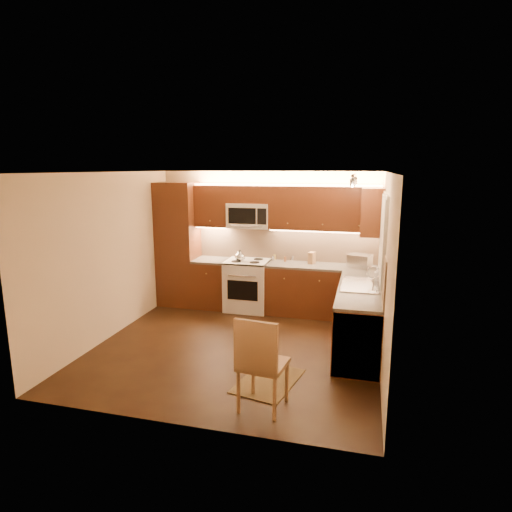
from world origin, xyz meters
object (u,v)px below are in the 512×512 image
(kettle, at_px, (240,255))
(sink, at_px, (360,280))
(microwave, at_px, (249,215))
(stove, at_px, (247,285))
(toaster_oven, at_px, (360,261))
(dining_chair, at_px, (263,362))
(soap_bottle, at_px, (377,274))
(knife_block, at_px, (312,258))

(kettle, bearing_deg, sink, -28.48)
(microwave, xyz_separation_m, kettle, (-0.12, -0.21, -0.70))
(stove, bearing_deg, kettle, -146.84)
(microwave, distance_m, kettle, 0.74)
(stove, relative_size, toaster_oven, 2.52)
(kettle, relative_size, dining_chair, 0.20)
(sink, xyz_separation_m, toaster_oven, (-0.03, 1.18, 0.03))
(stove, height_order, kettle, kettle)
(dining_chair, bearing_deg, stove, 116.12)
(soap_bottle, bearing_deg, microwave, 153.83)
(stove, relative_size, knife_block, 4.50)
(microwave, distance_m, toaster_oven, 2.09)
(stove, xyz_separation_m, toaster_oven, (1.97, 0.05, 0.55))
(kettle, xyz_separation_m, knife_block, (1.26, 0.21, -0.02))
(stove, relative_size, dining_chair, 0.86)
(stove, distance_m, knife_block, 1.27)
(stove, relative_size, kettle, 4.42)
(stove, bearing_deg, dining_chair, -71.56)
(toaster_oven, distance_m, dining_chair, 3.36)
(dining_chair, bearing_deg, kettle, 118.53)
(stove, height_order, knife_block, knife_block)
(sink, height_order, soap_bottle, soap_bottle)
(soap_bottle, height_order, dining_chair, soap_bottle)
(sink, height_order, dining_chair, dining_chair)
(microwave, bearing_deg, toaster_oven, -2.42)
(microwave, height_order, toaster_oven, microwave)
(knife_block, distance_m, dining_chair, 3.31)
(sink, relative_size, toaster_oven, 2.36)
(stove, relative_size, sink, 1.07)
(knife_block, xyz_separation_m, soap_bottle, (1.10, -0.96, 0.00))
(kettle, bearing_deg, toaster_oven, 1.37)
(kettle, distance_m, dining_chair, 3.32)
(toaster_oven, bearing_deg, soap_bottle, -53.18)
(kettle, bearing_deg, stove, 30.96)
(dining_chair, bearing_deg, soap_bottle, 70.44)
(stove, height_order, soap_bottle, soap_bottle)
(stove, distance_m, soap_bottle, 2.45)
(stove, distance_m, toaster_oven, 2.04)
(knife_block, bearing_deg, kettle, -155.00)
(soap_bottle, bearing_deg, knife_block, 135.97)
(kettle, bearing_deg, soap_bottle, -19.91)
(microwave, xyz_separation_m, knife_block, (1.14, -0.01, -0.72))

